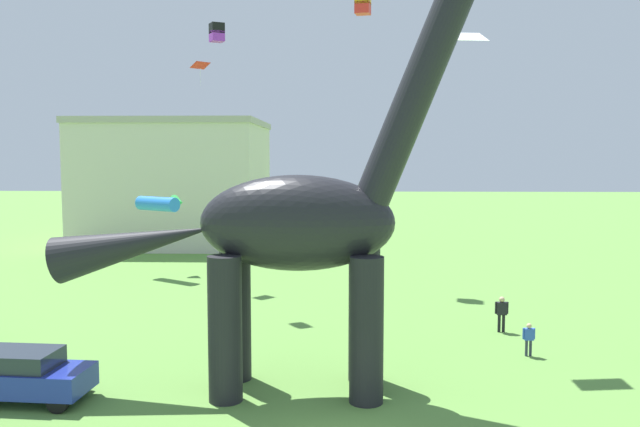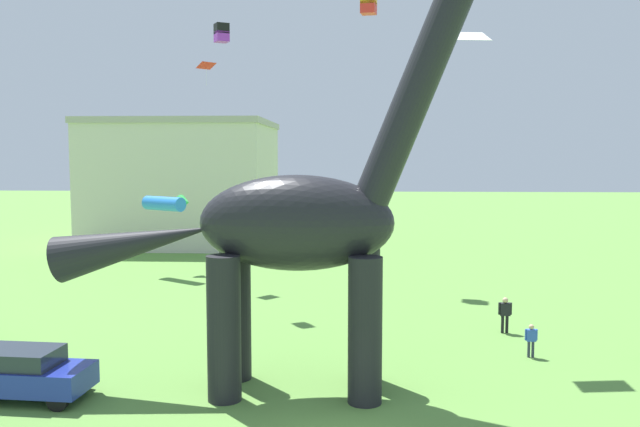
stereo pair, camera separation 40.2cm
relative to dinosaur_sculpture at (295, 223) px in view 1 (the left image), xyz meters
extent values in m
cylinder|color=black|center=(2.18, 0.97, -3.09)|extent=(1.02, 1.02, 4.41)
cylinder|color=black|center=(2.18, -0.97, -3.09)|extent=(1.02, 1.02, 4.41)
cylinder|color=black|center=(-2.04, 0.97, -3.09)|extent=(1.02, 1.02, 4.41)
cylinder|color=black|center=(-2.04, -0.97, -3.09)|extent=(1.02, 1.02, 4.41)
ellipsoid|color=black|center=(0.07, 0.00, 0.00)|extent=(6.03, 2.60, 2.97)
cylinder|color=black|center=(3.99, 0.00, 4.76)|extent=(4.34, 1.11, 8.59)
cone|color=black|center=(-4.99, 0.00, -0.68)|extent=(5.30, 1.49, 2.51)
cube|color=navy|center=(-8.25, -1.19, -4.63)|extent=(4.32, 2.07, 0.72)
cube|color=#232B35|center=(-8.25, -1.19, -4.01)|extent=(2.37, 1.72, 0.52)
cylinder|color=black|center=(-6.69, -0.30, -4.99)|extent=(0.63, 0.26, 0.62)
cylinder|color=black|center=(-6.69, -2.08, -4.99)|extent=(0.63, 0.26, 0.62)
cylinder|color=#2D3347|center=(8.26, 3.77, -4.99)|extent=(0.10, 0.10, 0.61)
cylinder|color=#2D3347|center=(8.41, 3.77, -4.99)|extent=(0.10, 0.10, 0.61)
cube|color=blue|center=(8.34, 3.77, -4.47)|extent=(0.33, 0.20, 0.43)
sphere|color=tan|center=(8.34, 3.77, -4.16)|extent=(0.19, 0.19, 0.19)
cylinder|color=blue|center=(8.15, 3.77, -4.45)|extent=(0.08, 0.08, 0.41)
cylinder|color=blue|center=(8.53, 3.77, -4.45)|extent=(0.08, 0.08, 0.41)
cylinder|color=black|center=(8.05, 7.08, -4.93)|extent=(0.12, 0.12, 0.74)
cylinder|color=black|center=(8.23, 7.08, -4.93)|extent=(0.12, 0.12, 0.74)
cube|color=black|center=(8.14, 7.08, -4.29)|extent=(0.40, 0.25, 0.53)
sphere|color=tan|center=(8.14, 7.08, -3.91)|extent=(0.23, 0.23, 0.23)
cylinder|color=black|center=(7.91, 7.08, -4.26)|extent=(0.10, 0.10, 0.50)
cylinder|color=black|center=(8.37, 7.08, -4.26)|extent=(0.10, 0.10, 0.50)
cylinder|color=#287AE5|center=(-9.69, 19.20, -0.84)|extent=(3.03, 2.41, 0.86)
cone|color=green|center=(-8.76, 20.61, -0.84)|extent=(1.14, 1.18, 0.90)
cube|color=red|center=(2.65, 18.97, 10.59)|extent=(1.00, 1.00, 0.68)
cube|color=red|center=(-6.73, 18.20, 7.27)|extent=(1.18, 1.20, 0.33)
cylinder|color=white|center=(-6.73, 18.20, 6.62)|extent=(0.01, 0.01, 1.00)
cube|color=black|center=(-4.77, 12.98, 8.36)|extent=(0.86, 0.86, 0.51)
cube|color=purple|center=(-4.77, 12.98, 7.96)|extent=(0.86, 0.86, 0.51)
cube|color=white|center=(5.96, 5.27, 6.54)|extent=(1.87, 1.42, 0.51)
cube|color=beige|center=(-12.48, 35.48, -0.40)|extent=(14.22, 13.79, 9.80)
cube|color=#ABA396|center=(-12.48, 35.48, 4.75)|extent=(14.50, 14.07, 0.50)
camera|label=1|loc=(1.41, -20.16, 2.07)|focal=36.99mm
camera|label=2|loc=(1.81, -20.15, 2.07)|focal=36.99mm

